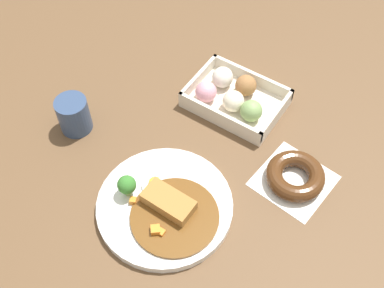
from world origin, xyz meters
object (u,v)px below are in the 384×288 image
chocolate_ring_donut (295,176)px  coffee_mug (74,115)px  donut_box (234,97)px  curry_plate (165,206)px

chocolate_ring_donut → coffee_mug: coffee_mug is taller
donut_box → curry_plate: bearing=-84.7°
donut_box → chocolate_ring_donut: 0.23m
curry_plate → chocolate_ring_donut: curry_plate is taller
curry_plate → donut_box: 0.31m
donut_box → chocolate_ring_donut: size_ratio=1.35×
donut_box → chocolate_ring_donut: donut_box is taller
donut_box → coffee_mug: bearing=-135.5°
curry_plate → chocolate_ring_donut: 0.27m
donut_box → coffee_mug: coffee_mug is taller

